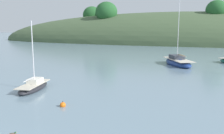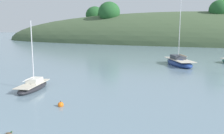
# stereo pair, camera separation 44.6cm
# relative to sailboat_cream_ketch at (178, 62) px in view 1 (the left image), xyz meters

# --- Properties ---
(far_shoreline_hill) EXTENTS (150.00, 36.00, 26.28)m
(far_shoreline_hill) POSITION_rel_sailboat_cream_ketch_xyz_m (-6.71, 53.77, -0.34)
(far_shoreline_hill) COLOR #425638
(far_shoreline_hill) RESTS_ON ground
(sailboat_cream_ketch) EXTENTS (5.88, 7.98, 10.29)m
(sailboat_cream_ketch) POSITION_rel_sailboat_cream_ketch_xyz_m (0.00, 0.00, 0.00)
(sailboat_cream_ketch) COLOR navy
(sailboat_cream_ketch) RESTS_ON ground
(sailboat_black_sloop) EXTENTS (2.51, 5.02, 6.61)m
(sailboat_black_sloop) POSITION_rel_sailboat_cream_ketch_xyz_m (-11.45, -20.13, -0.14)
(sailboat_black_sloop) COLOR #232328
(sailboat_black_sloop) RESTS_ON ground
(mooring_buoy_inner) EXTENTS (0.44, 0.44, 0.54)m
(mooring_buoy_inner) POSITION_rel_sailboat_cream_ketch_xyz_m (-6.25, -23.50, -0.33)
(mooring_buoy_inner) COLOR orange
(mooring_buoy_inner) RESTS_ON ground
(duck_lone_left) EXTENTS (0.42, 0.26, 0.24)m
(duck_lone_left) POSITION_rel_sailboat_cream_ketch_xyz_m (-6.27, -28.64, -0.40)
(duck_lone_left) COLOR brown
(duck_lone_left) RESTS_ON ground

